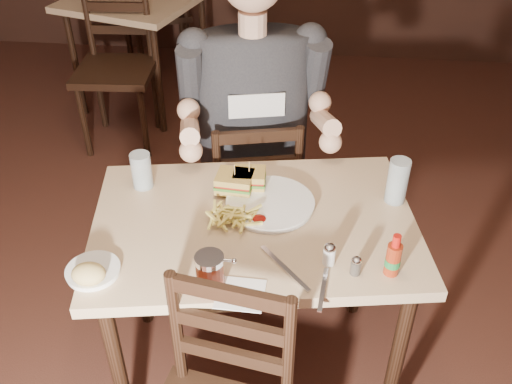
# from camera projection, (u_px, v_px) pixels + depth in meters

# --- Properties ---
(room_shell) EXTENTS (7.00, 7.00, 7.00)m
(room_shell) POSITION_uv_depth(u_px,v_px,m) (117.00, 76.00, 1.29)
(room_shell) COLOR #32160F
(room_shell) RESTS_ON ground
(main_table) EXTENTS (1.16, 0.87, 0.77)m
(main_table) POSITION_uv_depth(u_px,v_px,m) (254.00, 243.00, 1.92)
(main_table) COLOR tan
(main_table) RESTS_ON ground
(bg_table) EXTENTS (0.99, 0.99, 0.77)m
(bg_table) POSITION_uv_depth(u_px,v_px,m) (136.00, 10.00, 3.78)
(bg_table) COLOR tan
(bg_table) RESTS_ON ground
(chair_far) EXTENTS (0.49, 0.52, 0.87)m
(chair_far) POSITION_uv_depth(u_px,v_px,m) (253.00, 193.00, 2.55)
(chair_far) COLOR black
(chair_far) RESTS_ON ground
(bg_chair_far) EXTENTS (0.58, 0.61, 0.96)m
(bg_chair_far) POSITION_uv_depth(u_px,v_px,m) (159.00, 12.00, 4.34)
(bg_chair_far) COLOR black
(bg_chair_far) RESTS_ON ground
(bg_chair_near) EXTENTS (0.48, 0.53, 0.99)m
(bg_chair_near) POSITION_uv_depth(u_px,v_px,m) (115.00, 71.00, 3.45)
(bg_chair_near) COLOR black
(bg_chair_near) RESTS_ON ground
(diner) EXTENTS (0.69, 0.59, 1.04)m
(diner) POSITION_uv_depth(u_px,v_px,m) (254.00, 91.00, 2.19)
(diner) COLOR #292B2E
(diner) RESTS_ON chair_far
(dinner_plate) EXTENTS (0.34, 0.34, 0.02)m
(dinner_plate) POSITION_uv_depth(u_px,v_px,m) (270.00, 204.00, 1.92)
(dinner_plate) COLOR white
(dinner_plate) RESTS_ON main_table
(sandwich_left) EXTENTS (0.13, 0.11, 0.10)m
(sandwich_left) POSITION_uv_depth(u_px,v_px,m) (235.00, 176.00, 1.95)
(sandwich_left) COLOR tan
(sandwich_left) RESTS_ON dinner_plate
(sandwich_right) EXTENTS (0.11, 0.10, 0.10)m
(sandwich_right) POSITION_uv_depth(u_px,v_px,m) (249.00, 174.00, 1.97)
(sandwich_right) COLOR tan
(sandwich_right) RESTS_ON dinner_plate
(fries_pile) EXTENTS (0.24, 0.19, 0.04)m
(fries_pile) POSITION_uv_depth(u_px,v_px,m) (234.00, 215.00, 1.84)
(fries_pile) COLOR #EFDE6A
(fries_pile) RESTS_ON dinner_plate
(ketchup_dollop) EXTENTS (0.05, 0.05, 0.01)m
(ketchup_dollop) POSITION_uv_depth(u_px,v_px,m) (259.00, 219.00, 1.84)
(ketchup_dollop) COLOR maroon
(ketchup_dollop) RESTS_ON dinner_plate
(glass_left) EXTENTS (0.08, 0.08, 0.13)m
(glass_left) POSITION_uv_depth(u_px,v_px,m) (142.00, 171.00, 1.98)
(glass_left) COLOR silver
(glass_left) RESTS_ON main_table
(glass_right) EXTENTS (0.08, 0.08, 0.16)m
(glass_right) POSITION_uv_depth(u_px,v_px,m) (397.00, 181.00, 1.91)
(glass_right) COLOR silver
(glass_right) RESTS_ON main_table
(hot_sauce) EXTENTS (0.05, 0.05, 0.14)m
(hot_sauce) POSITION_uv_depth(u_px,v_px,m) (394.00, 255.00, 1.63)
(hot_sauce) COLOR maroon
(hot_sauce) RESTS_ON main_table
(salt_shaker) EXTENTS (0.04, 0.04, 0.07)m
(salt_shaker) POSITION_uv_depth(u_px,v_px,m) (329.00, 255.00, 1.69)
(salt_shaker) COLOR white
(salt_shaker) RESTS_ON main_table
(pepper_shaker) EXTENTS (0.04, 0.04, 0.06)m
(pepper_shaker) POSITION_uv_depth(u_px,v_px,m) (356.00, 266.00, 1.65)
(pepper_shaker) COLOR #38332D
(pepper_shaker) RESTS_ON main_table
(syrup_dispenser) EXTENTS (0.10, 0.10, 0.11)m
(syrup_dispenser) POSITION_uv_depth(u_px,v_px,m) (210.00, 271.00, 1.60)
(syrup_dispenser) COLOR maroon
(syrup_dispenser) RESTS_ON main_table
(napkin) EXTENTS (0.14, 0.13, 0.00)m
(napkin) POSITION_uv_depth(u_px,v_px,m) (240.00, 294.00, 1.60)
(napkin) COLOR white
(napkin) RESTS_ON main_table
(knife) EXTENTS (0.16, 0.18, 0.01)m
(knife) POSITION_uv_depth(u_px,v_px,m) (285.00, 268.00, 1.68)
(knife) COLOR silver
(knife) RESTS_ON napkin
(fork) EXTENTS (0.03, 0.17, 0.01)m
(fork) POSITION_uv_depth(u_px,v_px,m) (323.00, 289.00, 1.61)
(fork) COLOR silver
(fork) RESTS_ON napkin
(side_plate) EXTENTS (0.18, 0.18, 0.01)m
(side_plate) POSITION_uv_depth(u_px,v_px,m) (93.00, 272.00, 1.67)
(side_plate) COLOR white
(side_plate) RESTS_ON main_table
(bread_roll) EXTENTS (0.11, 0.10, 0.06)m
(bread_roll) POSITION_uv_depth(u_px,v_px,m) (89.00, 274.00, 1.61)
(bread_roll) COLOR tan
(bread_roll) RESTS_ON side_plate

